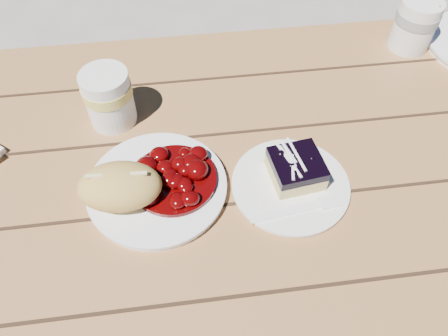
{
  "coord_description": "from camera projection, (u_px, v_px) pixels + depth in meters",
  "views": [
    {
      "loc": [
        -0.12,
        -0.48,
        1.37
      ],
      "look_at": [
        -0.07,
        -0.05,
        0.81
      ],
      "focal_mm": 35.0,
      "sensor_mm": 36.0,
      "label": 1
    }
  ],
  "objects": [
    {
      "name": "ground",
      "position": [
        244.0,
        309.0,
        1.38
      ],
      "size": [
        60.0,
        60.0,
        0.0
      ],
      "primitive_type": "plane",
      "color": "gray",
      "rests_on": "ground"
    },
    {
      "name": "bread_roll",
      "position": [
        120.0,
        186.0,
        0.7
      ],
      "size": [
        0.14,
        0.1,
        0.07
      ],
      "primitive_type": "ellipsoid",
      "rotation": [
        0.0,
        0.0,
        -0.05
      ],
      "color": "gold",
      "rests_on": "main_plate"
    },
    {
      "name": "main_plate",
      "position": [
        157.0,
        188.0,
        0.75
      ],
      "size": [
        0.23,
        0.23,
        0.02
      ],
      "primitive_type": "cylinder",
      "color": "white",
      "rests_on": "picnic_table"
    },
    {
      "name": "picnic_table",
      "position": [
        254.0,
        211.0,
        0.92
      ],
      "size": [
        2.0,
        1.55,
        0.75
      ],
      "color": "brown",
      "rests_on": "ground"
    },
    {
      "name": "goulash_stew",
      "position": [
        173.0,
        174.0,
        0.73
      ],
      "size": [
        0.15,
        0.15,
        0.04
      ],
      "primitive_type": null,
      "color": "#4A0203",
      "rests_on": "main_plate"
    },
    {
      "name": "fork_dessert",
      "position": [
        286.0,
        212.0,
        0.71
      ],
      "size": [
        0.16,
        0.05,
        0.0
      ],
      "primitive_type": null,
      "rotation": [
        0.0,
        0.0,
        -1.44
      ],
      "color": "white",
      "rests_on": "dessert_plate"
    },
    {
      "name": "second_cup",
      "position": [
        109.0,
        98.0,
        0.81
      ],
      "size": [
        0.09,
        0.09,
        0.11
      ],
      "primitive_type": "cylinder",
      "color": "white",
      "rests_on": "picnic_table"
    },
    {
      "name": "dessert_plate",
      "position": [
        290.0,
        186.0,
        0.75
      ],
      "size": [
        0.2,
        0.2,
        0.01
      ],
      "primitive_type": "cylinder",
      "color": "white",
      "rests_on": "picnic_table"
    },
    {
      "name": "blueberry_cake",
      "position": [
        296.0,
        168.0,
        0.74
      ],
      "size": [
        0.09,
        0.09,
        0.05
      ],
      "rotation": [
        0.0,
        0.0,
        0.13
      ],
      "color": "#DBC977",
      "rests_on": "dessert_plate"
    },
    {
      "name": "coffee_cup",
      "position": [
        415.0,
        25.0,
        0.96
      ],
      "size": [
        0.09,
        0.09,
        0.11
      ],
      "primitive_type": "cylinder",
      "color": "white",
      "rests_on": "picnic_table"
    }
  ]
}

